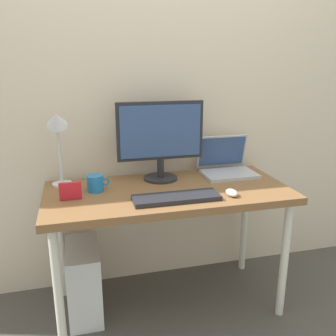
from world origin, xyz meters
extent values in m
plane|color=#4C4742|center=(0.00, 0.00, 0.00)|extent=(6.00, 6.00, 0.00)
cube|color=beige|center=(0.00, 0.37, 1.30)|extent=(4.40, 0.04, 2.60)
cube|color=brown|center=(0.00, 0.00, 0.71)|extent=(1.32, 0.62, 0.04)
cylinder|color=silver|center=(-0.60, -0.25, 0.35)|extent=(0.04, 0.04, 0.69)
cylinder|color=silver|center=(0.60, -0.25, 0.35)|extent=(0.04, 0.04, 0.69)
cylinder|color=silver|center=(-0.60, 0.25, 0.35)|extent=(0.04, 0.04, 0.69)
cylinder|color=silver|center=(0.60, 0.25, 0.35)|extent=(0.04, 0.04, 0.69)
cylinder|color=#232328|center=(0.00, 0.18, 0.74)|extent=(0.20, 0.20, 0.01)
cylinder|color=#232328|center=(0.00, 0.18, 0.80)|extent=(0.04, 0.04, 0.11)
cube|color=#232328|center=(0.00, 0.18, 1.02)|extent=(0.50, 0.03, 0.33)
cube|color=#334C7F|center=(0.00, 0.16, 1.02)|extent=(0.47, 0.01, 0.30)
cube|color=#B2B2B7|center=(0.42, 0.14, 0.74)|extent=(0.32, 0.22, 0.02)
cube|color=#B2B2B7|center=(0.42, 0.27, 0.86)|extent=(0.32, 0.05, 0.21)
cube|color=#334C7F|center=(0.42, 0.26, 0.86)|extent=(0.30, 0.04, 0.18)
cylinder|color=silver|center=(-0.56, 0.21, 0.74)|extent=(0.11, 0.11, 0.01)
cylinder|color=silver|center=(-0.56, 0.21, 0.91)|extent=(0.02, 0.02, 0.33)
cone|color=silver|center=(-0.56, 0.17, 1.11)|extent=(0.11, 0.14, 0.13)
cube|color=#232328|center=(0.00, -0.17, 0.75)|extent=(0.44, 0.14, 0.02)
ellipsoid|color=silver|center=(0.30, -0.18, 0.75)|extent=(0.06, 0.09, 0.03)
cylinder|color=#1E72BF|center=(-0.39, 0.07, 0.78)|extent=(0.09, 0.09, 0.09)
torus|color=#1E72BF|center=(-0.33, 0.07, 0.78)|extent=(0.05, 0.01, 0.05)
cube|color=red|center=(-0.51, -0.03, 0.78)|extent=(0.11, 0.02, 0.09)
cube|color=silver|center=(-0.48, 0.04, 0.21)|extent=(0.18, 0.36, 0.42)
camera|label=1|loc=(-0.46, -1.81, 1.41)|focal=38.69mm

